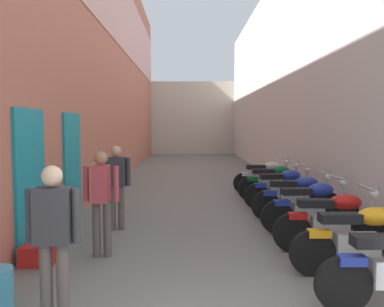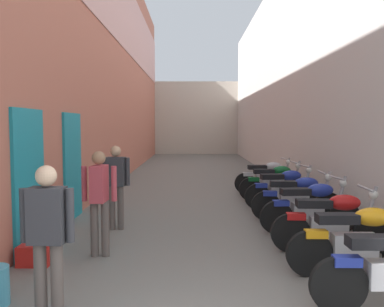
{
  "view_description": "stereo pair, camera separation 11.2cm",
  "coord_description": "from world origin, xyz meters",
  "px_view_note": "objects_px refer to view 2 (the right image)",
  "views": [
    {
      "loc": [
        -0.4,
        -2.57,
        1.95
      ],
      "look_at": [
        -0.3,
        5.42,
        1.38
      ],
      "focal_mm": 37.07,
      "sensor_mm": 36.0,
      "label": 1
    },
    {
      "loc": [
        -0.29,
        -2.57,
        1.95
      ],
      "look_at": [
        -0.3,
        5.42,
        1.38
      ],
      "focal_mm": 37.07,
      "sensor_mm": 36.0,
      "label": 2
    }
  ],
  "objects_px": {
    "motorcycle_third": "(333,220)",
    "motorcycle_seventh": "(275,181)",
    "umbrella_leaning": "(37,221)",
    "pedestrian_by_doorway": "(48,233)",
    "pedestrian_mid_alley": "(100,195)",
    "plastic_crate": "(36,255)",
    "motorcycle_fifth": "(298,197)",
    "motorcycle_sixth": "(284,188)",
    "pedestrian_further_down": "(116,181)",
    "motorcycle_second": "(359,238)",
    "motorcycle_eighth": "(268,176)",
    "motorcycle_fourth": "(311,206)"
  },
  "relations": [
    {
      "from": "motorcycle_seventh",
      "to": "pedestrian_further_down",
      "type": "distance_m",
      "value": 4.57
    },
    {
      "from": "motorcycle_sixth",
      "to": "plastic_crate",
      "type": "xyz_separation_m",
      "value": [
        -4.34,
        -3.72,
        -0.36
      ]
    },
    {
      "from": "motorcycle_fifth",
      "to": "motorcycle_fourth",
      "type": "bearing_deg",
      "value": -90.0
    },
    {
      "from": "pedestrian_by_doorway",
      "to": "plastic_crate",
      "type": "height_order",
      "value": "pedestrian_by_doorway"
    },
    {
      "from": "motorcycle_fifth",
      "to": "pedestrian_by_doorway",
      "type": "relative_size",
      "value": 1.18
    },
    {
      "from": "motorcycle_eighth",
      "to": "pedestrian_further_down",
      "type": "height_order",
      "value": "pedestrian_further_down"
    },
    {
      "from": "motorcycle_second",
      "to": "motorcycle_fifth",
      "type": "bearing_deg",
      "value": 90.0
    },
    {
      "from": "motorcycle_eighth",
      "to": "motorcycle_fourth",
      "type": "bearing_deg",
      "value": -90.0
    },
    {
      "from": "motorcycle_seventh",
      "to": "pedestrian_mid_alley",
      "type": "xyz_separation_m",
      "value": [
        -3.51,
        -4.36,
        0.42
      ]
    },
    {
      "from": "motorcycle_eighth",
      "to": "plastic_crate",
      "type": "bearing_deg",
      "value": -126.96
    },
    {
      "from": "plastic_crate",
      "to": "motorcycle_seventh",
      "type": "bearing_deg",
      "value": 47.43
    },
    {
      "from": "pedestrian_by_doorway",
      "to": "motorcycle_fifth",
      "type": "bearing_deg",
      "value": 50.19
    },
    {
      "from": "motorcycle_seventh",
      "to": "umbrella_leaning",
      "type": "distance_m",
      "value": 6.53
    },
    {
      "from": "motorcycle_fourth",
      "to": "motorcycle_sixth",
      "type": "xyz_separation_m",
      "value": [
        -0.0,
        2.09,
        0.0
      ]
    },
    {
      "from": "umbrella_leaning",
      "to": "pedestrian_by_doorway",
      "type": "bearing_deg",
      "value": -64.8
    },
    {
      "from": "pedestrian_mid_alley",
      "to": "umbrella_leaning",
      "type": "xyz_separation_m",
      "value": [
        -0.69,
        -0.63,
        -0.24
      ]
    },
    {
      "from": "motorcycle_fourth",
      "to": "umbrella_leaning",
      "type": "height_order",
      "value": "motorcycle_fourth"
    },
    {
      "from": "motorcycle_third",
      "to": "pedestrian_further_down",
      "type": "distance_m",
      "value": 3.84
    },
    {
      "from": "pedestrian_mid_alley",
      "to": "plastic_crate",
      "type": "xyz_separation_m",
      "value": [
        -0.82,
        -0.36,
        -0.78
      ]
    },
    {
      "from": "pedestrian_further_down",
      "to": "plastic_crate",
      "type": "height_order",
      "value": "pedestrian_further_down"
    },
    {
      "from": "motorcycle_fourth",
      "to": "motorcycle_eighth",
      "type": "xyz_separation_m",
      "value": [
        0.0,
        4.14,
        0.0
      ]
    },
    {
      "from": "motorcycle_second",
      "to": "pedestrian_mid_alley",
      "type": "bearing_deg",
      "value": 167.15
    },
    {
      "from": "motorcycle_second",
      "to": "plastic_crate",
      "type": "distance_m",
      "value": 4.38
    },
    {
      "from": "motorcycle_fifth",
      "to": "motorcycle_eighth",
      "type": "height_order",
      "value": "same"
    },
    {
      "from": "motorcycle_third",
      "to": "motorcycle_seventh",
      "type": "relative_size",
      "value": 1.0
    },
    {
      "from": "pedestrian_by_doorway",
      "to": "pedestrian_further_down",
      "type": "relative_size",
      "value": 1.0
    },
    {
      "from": "motorcycle_second",
      "to": "motorcycle_fourth",
      "type": "relative_size",
      "value": 1.0
    },
    {
      "from": "motorcycle_third",
      "to": "pedestrian_mid_alley",
      "type": "bearing_deg",
      "value": -177.48
    },
    {
      "from": "motorcycle_fourth",
      "to": "pedestrian_by_doorway",
      "type": "bearing_deg",
      "value": -136.68
    },
    {
      "from": "plastic_crate",
      "to": "pedestrian_by_doorway",
      "type": "bearing_deg",
      "value": -64.54
    },
    {
      "from": "motorcycle_third",
      "to": "motorcycle_fourth",
      "type": "bearing_deg",
      "value": 90.0
    },
    {
      "from": "motorcycle_third",
      "to": "motorcycle_eighth",
      "type": "height_order",
      "value": "same"
    },
    {
      "from": "motorcycle_second",
      "to": "motorcycle_sixth",
      "type": "distance_m",
      "value": 4.16
    },
    {
      "from": "motorcycle_sixth",
      "to": "plastic_crate",
      "type": "bearing_deg",
      "value": -139.4
    },
    {
      "from": "pedestrian_further_down",
      "to": "motorcycle_fourth",
      "type": "bearing_deg",
      "value": -4.12
    },
    {
      "from": "pedestrian_mid_alley",
      "to": "umbrella_leaning",
      "type": "height_order",
      "value": "pedestrian_mid_alley"
    },
    {
      "from": "motorcycle_fourth",
      "to": "pedestrian_further_down",
      "type": "bearing_deg",
      "value": 175.88
    },
    {
      "from": "motorcycle_third",
      "to": "motorcycle_fourth",
      "type": "height_order",
      "value": "same"
    },
    {
      "from": "motorcycle_seventh",
      "to": "pedestrian_mid_alley",
      "type": "distance_m",
      "value": 5.62
    },
    {
      "from": "motorcycle_fifth",
      "to": "plastic_crate",
      "type": "height_order",
      "value": "motorcycle_fifth"
    },
    {
      "from": "plastic_crate",
      "to": "pedestrian_mid_alley",
      "type": "bearing_deg",
      "value": 23.65
    },
    {
      "from": "motorcycle_fifth",
      "to": "motorcycle_eighth",
      "type": "relative_size",
      "value": 1.0
    },
    {
      "from": "motorcycle_sixth",
      "to": "pedestrian_further_down",
      "type": "xyz_separation_m",
      "value": [
        -3.56,
        -1.83,
        0.42
      ]
    },
    {
      "from": "motorcycle_fifth",
      "to": "motorcycle_sixth",
      "type": "distance_m",
      "value": 1.18
    },
    {
      "from": "motorcycle_fifth",
      "to": "motorcycle_eighth",
      "type": "bearing_deg",
      "value": 90.0
    },
    {
      "from": "plastic_crate",
      "to": "umbrella_leaning",
      "type": "relative_size",
      "value": 0.46
    },
    {
      "from": "motorcycle_fifth",
      "to": "plastic_crate",
      "type": "distance_m",
      "value": 5.04
    },
    {
      "from": "pedestrian_mid_alley",
      "to": "motorcycle_eighth",
      "type": "bearing_deg",
      "value": 56.96
    },
    {
      "from": "motorcycle_seventh",
      "to": "umbrella_leaning",
      "type": "bearing_deg",
      "value": -130.13
    },
    {
      "from": "motorcycle_sixth",
      "to": "pedestrian_by_doorway",
      "type": "bearing_deg",
      "value": -123.08
    }
  ]
}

